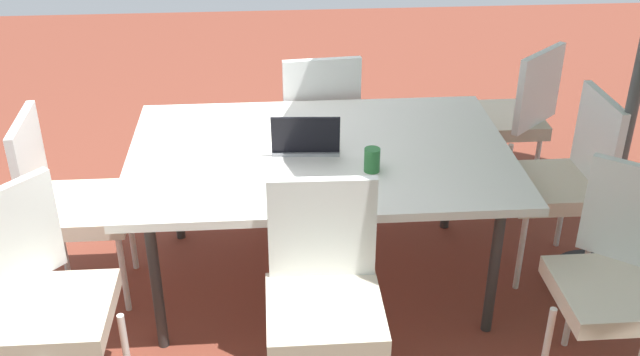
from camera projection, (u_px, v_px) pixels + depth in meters
name	position (u px, v px, depth m)	size (l,w,h in m)	color
ground_plane	(320.00, 280.00, 4.00)	(10.00, 10.00, 0.02)	brown
dining_table	(320.00, 159.00, 3.65)	(1.84, 1.22, 0.76)	white
chair_south	(318.00, 119.00, 4.45)	(0.47, 0.48, 0.98)	beige
chair_east	(68.00, 199.00, 3.64)	(0.47, 0.46, 0.98)	beige
chair_west	(563.00, 176.00, 3.84)	(0.47, 0.46, 0.98)	beige
chair_northeast	(41.00, 295.00, 2.98)	(0.59, 0.58, 0.98)	beige
chair_southwest	(512.00, 113.00, 4.52)	(0.59, 0.59, 0.98)	beige
chair_north	(324.00, 291.00, 3.00)	(0.46, 0.47, 0.98)	beige
chair_northwest	(619.00, 273.00, 3.10)	(0.58, 0.58, 0.98)	beige
laptop	(306.00, 142.00, 3.60)	(0.34, 0.27, 0.21)	gray
cup	(372.00, 160.00, 3.41)	(0.07, 0.07, 0.11)	#286B33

